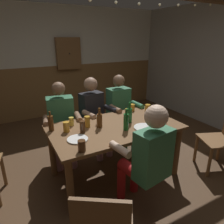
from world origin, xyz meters
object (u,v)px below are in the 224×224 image
Objects in this scene: bottle_1 at (129,115)px; pint_glass_1 at (87,122)px; person_2 at (121,109)px; pint_glass_8 at (99,120)px; chair_empty_near_left at (223,138)px; pint_glass_5 at (66,127)px; person_3 at (147,155)px; plate_0 at (78,139)px; pint_glass_4 at (71,121)px; bottle_2 at (51,123)px; pint_glass_2 at (132,107)px; pint_glass_3 at (127,114)px; bottle_3 at (100,120)px; plate_1 at (145,128)px; pint_glass_0 at (83,127)px; dining_table at (115,133)px; wall_dart_cabinet at (68,53)px; bottle_0 at (126,122)px; pint_glass_6 at (82,146)px; person_1 at (94,113)px; person_0 at (62,120)px; pint_glass_7 at (148,108)px.

pint_glass_1 is (-0.55, 0.13, -0.04)m from bottle_1.
person_2 is 11.19× the size of pint_glass_8.
chair_empty_near_left reaches higher than pint_glass_5.
person_3 reaches higher than plate_0.
bottle_2 is at bearing -173.17° from pint_glass_4.
pint_glass_1 is (0.43, -0.11, -0.03)m from bottle_2.
bottle_1 is 0.48m from pint_glass_2.
person_3 is at bearing -108.96° from pint_glass_3.
bottle_3 is 1.80× the size of pint_glass_3.
pint_glass_3 is at bearing 18.42° from plate_0.
plate_1 is 0.28m from bottle_1.
pint_glass_5 is (-0.17, 0.11, -0.01)m from pint_glass_0.
bottle_1 is (0.22, 0.01, 0.21)m from dining_table.
bottle_0 is at bearing -94.28° from wall_dart_cabinet.
pint_glass_1 is 1.22× the size of pint_glass_6.
person_3 is at bearing 68.83° from person_2.
pint_glass_3 is 0.43m from pint_glass_8.
person_2 is 8.72× the size of pint_glass_3.
bottle_1 is 1.97× the size of pint_glass_1.
person_1 reaches higher than pint_glass_4.
bottle_0 is at bearing 17.92° from pint_glass_6.
person_0 is 1.24m from plate_1.
pint_glass_6 is (-1.10, -1.07, 0.12)m from person_2.
pint_glass_2 is at bearing 18.37° from pint_glass_8.
person_2 is 11.35× the size of pint_glass_7.
bottle_1 is at bearing -21.04° from pint_glass_8.
bottle_3 is 0.25m from pint_glass_0.
bottle_0 is 1.91× the size of pint_glass_3.
person_1 is 11.25× the size of pint_glass_4.
person_3 reaches higher than pint_glass_1.
wall_dart_cabinet is at bearing -107.95° from person_1.
pint_glass_5 is at bearing 170.45° from bottle_3.
dining_table is 0.28m from bottle_3.
bottle_0 is at bearing 95.42° from chair_empty_near_left.
dining_table is 1.34× the size of person_1.
person_2 is (1.01, -0.01, 0.01)m from person_0.
pint_glass_7 is (0.41, 0.48, 0.05)m from plate_1.
bottle_0 is at bearing -39.85° from pint_glass_4.
plate_0 is 0.44m from bottle_2.
bottle_2 is at bearing 116.95° from plate_0.
person_0 is 0.61m from pint_glass_1.
person_1 is 0.66m from pint_glass_1.
plate_0 is 0.27m from pint_glass_5.
person_2 reaches higher than pint_glass_5.
person_1 is 0.73m from bottle_1.
pint_glass_8 is (0.35, -0.54, 0.12)m from person_0.
bottle_1 is at bearing 105.51° from plate_1.
bottle_0 is 0.49m from pint_glass_1.
bottle_2 is at bearing 143.53° from pint_glass_0.
bottle_0 is 2.92m from wall_dart_cabinet.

